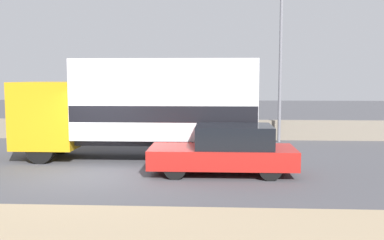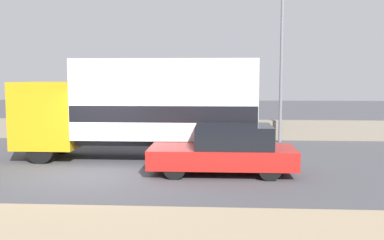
{
  "view_description": "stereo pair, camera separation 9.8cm",
  "coord_description": "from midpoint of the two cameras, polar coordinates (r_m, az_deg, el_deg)",
  "views": [
    {
      "loc": [
        3.59,
        -12.52,
        2.94
      ],
      "look_at": [
        2.87,
        1.3,
        1.52
      ],
      "focal_mm": 40.0,
      "sensor_mm": 36.0,
      "label": 1
    },
    {
      "loc": [
        3.69,
        -12.51,
        2.94
      ],
      "look_at": [
        2.87,
        1.3,
        1.52
      ],
      "focal_mm": 40.0,
      "sensor_mm": 36.0,
      "label": 2
    }
  ],
  "objects": [
    {
      "name": "car_hatchback",
      "position": [
        12.93,
        4.34,
        -4.0
      ],
      "size": [
        4.36,
        1.77,
        1.48
      ],
      "rotation": [
        0.0,
        0.0,
        3.14
      ],
      "color": "#B21E19",
      "rests_on": "ground_plane"
    },
    {
      "name": "stone_wall_backdrop",
      "position": [
        20.36,
        -7.31,
        -1.21
      ],
      "size": [
        60.0,
        0.35,
        0.91
      ],
      "color": "gray",
      "rests_on": "ground_plane"
    },
    {
      "name": "street_lamp",
      "position": [
        19.51,
        11.64,
        10.87
      ],
      "size": [
        0.56,
        0.28,
        8.25
      ],
      "color": "slate",
      "rests_on": "ground_plane"
    },
    {
      "name": "ground_plane",
      "position": [
        13.36,
        -12.98,
        -7.02
      ],
      "size": [
        80.0,
        80.0,
        0.0
      ],
      "primitive_type": "plane",
      "color": "#47474C"
    },
    {
      "name": "box_truck",
      "position": [
        15.16,
        -6.57,
        1.93
      ],
      "size": [
        8.37,
        2.34,
        3.52
      ],
      "rotation": [
        0.0,
        0.0,
        3.14
      ],
      "color": "gold",
      "rests_on": "ground_plane"
    },
    {
      "name": "pedestrian",
      "position": [
        20.32,
        -17.67,
        -0.38
      ],
      "size": [
        0.35,
        0.35,
        1.61
      ],
      "color": "#473828",
      "rests_on": "ground_plane"
    }
  ]
}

